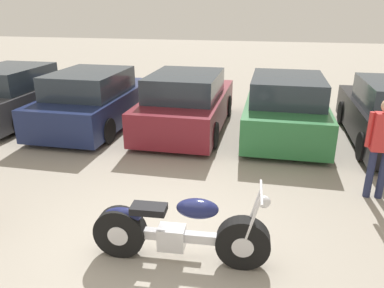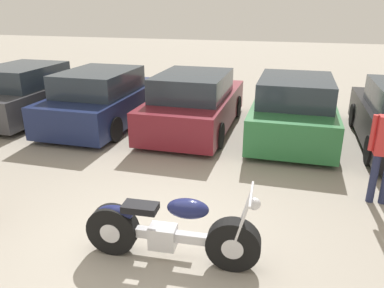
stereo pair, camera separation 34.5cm
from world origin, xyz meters
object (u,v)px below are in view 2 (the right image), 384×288
Objects in this scene: parked_car_dark_grey at (30,92)px; parked_car_maroon at (195,104)px; motorcycle at (169,231)px; parked_car_green at (294,109)px; parked_car_navy at (104,99)px.

parked_car_dark_grey is 4.94m from parked_car_maroon.
parked_car_green is (1.40, 5.39, 0.26)m from motorcycle.
parked_car_dark_grey is at bearing 175.73° from parked_car_navy.
motorcycle is at bearing -41.13° from parked_car_dark_grey.
motorcycle is 0.53× the size of parked_car_maroon.
motorcycle is 6.19m from parked_car_navy.
parked_car_navy is at bearing -4.27° from parked_car_dark_grey.
parked_car_maroon is at bearing -177.41° from parked_car_green.
motorcycle is 5.57m from parked_car_green.
parked_car_green is at bearing 75.43° from motorcycle.
parked_car_navy is 4.95m from parked_car_green.
parked_car_maroon is (4.94, 0.03, 0.00)m from parked_car_dark_grey.
parked_car_navy and parked_car_maroon have the same top height.
parked_car_navy is (2.47, -0.18, 0.00)m from parked_car_dark_grey.
parked_car_dark_grey is at bearing 138.87° from motorcycle.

